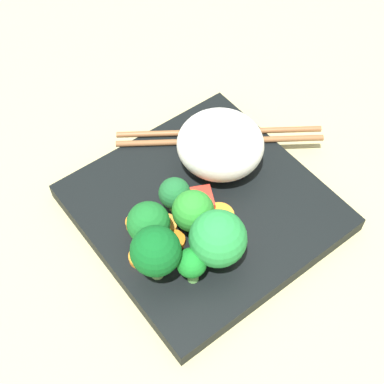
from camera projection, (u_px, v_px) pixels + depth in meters
ground_plane at (203, 218)px, 57.27cm from camera, size 110.00×110.00×2.00cm
square_plate at (204, 208)px, 55.71cm from camera, size 23.10×23.10×1.87cm
rice_mound at (220, 145)px, 54.87cm from camera, size 12.00×11.95×7.08cm
broccoli_floret_0 at (156, 252)px, 46.69cm from camera, size 4.55×4.55×6.64cm
broccoli_floret_1 at (175, 194)px, 52.41cm from camera, size 3.15×3.15×4.41cm
broccoli_floret_2 at (149, 224)px, 49.64cm from camera, size 4.08×4.08×5.46cm
broccoli_floret_3 at (192, 264)px, 47.95cm from camera, size 2.77×2.77×4.06cm
broccoli_floret_4 at (193, 212)px, 50.27cm from camera, size 4.01×4.01×5.47cm
broccoli_floret_5 at (218, 239)px, 47.93cm from camera, size 5.27×5.27×6.62cm
carrot_slice_0 at (174, 241)px, 51.87cm from camera, size 3.00×3.00×0.69cm
carrot_slice_1 at (137, 223)px, 52.99cm from camera, size 3.07×3.07×0.78cm
carrot_slice_2 at (218, 217)px, 53.47cm from camera, size 4.24×4.24×0.71cm
carrot_slice_3 at (165, 223)px, 53.12cm from camera, size 3.10×3.10×0.60cm
carrot_slice_4 at (141, 257)px, 50.84cm from camera, size 3.25×3.25×0.63cm
pepper_chunk_1 at (218, 231)px, 51.67cm from camera, size 3.23×3.46×2.10cm
pepper_chunk_3 at (200, 200)px, 54.19cm from camera, size 3.45×3.47×1.52cm
chopstick_pair at (220, 136)px, 59.88cm from camera, size 19.89×14.86×0.66cm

